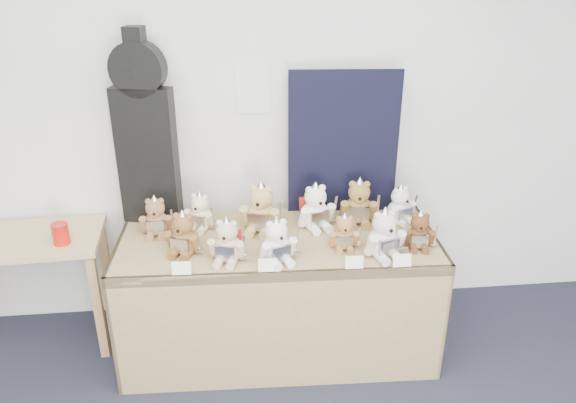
{
  "coord_description": "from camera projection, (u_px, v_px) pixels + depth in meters",
  "views": [
    {
      "loc": [
        -0.03,
        -0.82,
        2.29
      ],
      "look_at": [
        0.26,
        1.91,
        1.03
      ],
      "focal_mm": 35.0,
      "sensor_mm": 36.0,
      "label": 1
    }
  ],
  "objects": [
    {
      "name": "room_shell",
      "position": [
        253.0,
        89.0,
        3.33
      ],
      "size": [
        6.0,
        6.0,
        6.0
      ],
      "color": "white",
      "rests_on": "floor"
    },
    {
      "name": "display_table",
      "position": [
        279.0,
        269.0,
        3.22
      ],
      "size": [
        1.86,
        0.83,
        0.76
      ],
      "rotation": [
        0.0,
        0.0,
        -0.04
      ],
      "color": "olive",
      "rests_on": "floor"
    },
    {
      "name": "side_table",
      "position": [
        26.0,
        256.0,
        3.31
      ],
      "size": [
        0.92,
        0.54,
        0.74
      ],
      "rotation": [
        0.0,
        0.0,
        0.06
      ],
      "color": "tan",
      "rests_on": "floor"
    },
    {
      "name": "guitar_case",
      "position": [
        145.0,
        132.0,
        3.19
      ],
      "size": [
        0.36,
        0.18,
        1.14
      ],
      "rotation": [
        0.0,
        0.0,
        -0.25
      ],
      "color": "black",
      "rests_on": "display_table"
    },
    {
      "name": "navy_board",
      "position": [
        343.0,
        143.0,
        3.37
      ],
      "size": [
        0.66,
        0.07,
        0.89
      ],
      "primitive_type": "cube",
      "rotation": [
        0.0,
        0.0,
        -0.07
      ],
      "color": "black",
      "rests_on": "display_table"
    },
    {
      "name": "red_cup",
      "position": [
        61.0,
        234.0,
        3.17
      ],
      "size": [
        0.09,
        0.09,
        0.12
      ],
      "primitive_type": "cylinder",
      "color": "red",
      "rests_on": "side_table"
    },
    {
      "name": "teddy_front_far_left",
      "position": [
        183.0,
        235.0,
        3.01
      ],
      "size": [
        0.22,
        0.21,
        0.27
      ],
      "rotation": [
        0.0,
        0.0,
        -0.37
      ],
      "color": "brown",
      "rests_on": "display_table"
    },
    {
      "name": "teddy_front_left",
      "position": [
        227.0,
        242.0,
        2.94
      ],
      "size": [
        0.22,
        0.2,
        0.27
      ],
      "rotation": [
        0.0,
        0.0,
        -0.25
      ],
      "color": "#CDB291",
      "rests_on": "display_table"
    },
    {
      "name": "teddy_front_centre",
      "position": [
        277.0,
        243.0,
        2.93
      ],
      "size": [
        0.23,
        0.21,
        0.28
      ],
      "rotation": [
        0.0,
        0.0,
        0.31
      ],
      "color": "white",
      "rests_on": "display_table"
    },
    {
      "name": "teddy_front_right",
      "position": [
        344.0,
        234.0,
        3.07
      ],
      "size": [
        0.18,
        0.15,
        0.22
      ],
      "rotation": [
        0.0,
        0.0,
        -0.08
      ],
      "color": "#9E6A3C",
      "rests_on": "display_table"
    },
    {
      "name": "teddy_front_far_right",
      "position": [
        384.0,
        236.0,
        2.98
      ],
      "size": [
        0.25,
        0.22,
        0.3
      ],
      "rotation": [
        0.0,
        0.0,
        0.25
      ],
      "color": "silver",
      "rests_on": "display_table"
    },
    {
      "name": "teddy_front_end",
      "position": [
        419.0,
        232.0,
        3.08
      ],
      "size": [
        0.19,
        0.17,
        0.24
      ],
      "rotation": [
        0.0,
        0.0,
        -0.17
      ],
      "color": "brown",
      "rests_on": "display_table"
    },
    {
      "name": "teddy_back_left",
      "position": [
        200.0,
        213.0,
        3.28
      ],
      "size": [
        0.2,
        0.2,
        0.25
      ],
      "rotation": [
        0.0,
        0.0,
        -0.41
      ],
      "color": "beige",
      "rests_on": "display_table"
    },
    {
      "name": "teddy_back_centre_left",
      "position": [
        261.0,
        210.0,
        3.25
      ],
      "size": [
        0.27,
        0.25,
        0.33
      ],
      "rotation": [
        0.0,
        0.0,
        -0.34
      ],
      "color": "tan",
      "rests_on": "display_table"
    },
    {
      "name": "teddy_back_centre_right",
      "position": [
        316.0,
        209.0,
        3.29
      ],
      "size": [
        0.25,
        0.23,
        0.3
      ],
      "rotation": [
        0.0,
        0.0,
        0.27
      ],
      "color": "white",
      "rests_on": "display_table"
    },
    {
      "name": "teddy_back_right",
      "position": [
        359.0,
        204.0,
        3.35
      ],
      "size": [
        0.25,
        0.22,
        0.31
      ],
      "rotation": [
        0.0,
        0.0,
        -0.16
      ],
      "color": "olive",
      "rests_on": "display_table"
    },
    {
      "name": "teddy_back_end",
      "position": [
        400.0,
        206.0,
        3.36
      ],
      "size": [
        0.21,
        0.2,
        0.26
      ],
      "rotation": [
        0.0,
        0.0,
        0.46
      ],
      "color": "white",
      "rests_on": "display_table"
    },
    {
      "name": "teddy_back_far_left",
      "position": [
        156.0,
        218.0,
        3.22
      ],
      "size": [
        0.21,
        0.17,
        0.26
      ],
      "rotation": [
        0.0,
        0.0,
        -0.01
      ],
      "color": "#906343",
      "rests_on": "display_table"
    },
    {
      "name": "entry_card_a",
      "position": [
        181.0,
        268.0,
        2.84
      ],
      "size": [
        0.1,
        0.02,
        0.07
      ],
      "primitive_type": "cube",
      "rotation": [
        -0.24,
        0.0,
        -0.04
      ],
      "color": "white",
      "rests_on": "display_table"
    },
    {
      "name": "entry_card_b",
      "position": [
        268.0,
        265.0,
        2.87
      ],
      "size": [
        0.1,
        0.02,
        0.07
      ],
      "primitive_type": "cube",
      "rotation": [
        -0.24,
        0.0,
        -0.04
      ],
      "color": "white",
      "rests_on": "display_table"
    },
    {
      "name": "entry_card_c",
      "position": [
        354.0,
        262.0,
        2.9
      ],
      "size": [
        0.09,
        0.02,
        0.07
      ],
      "primitive_type": "cube",
      "rotation": [
        -0.24,
        0.0,
        -0.04
      ],
      "color": "white",
      "rests_on": "display_table"
    },
    {
      "name": "entry_card_d",
      "position": [
        402.0,
        260.0,
        2.91
      ],
      "size": [
        0.1,
        0.02,
        0.07
      ],
      "primitive_type": "cube",
      "rotation": [
        -0.24,
        0.0,
        -0.04
      ],
      "color": "white",
      "rests_on": "display_table"
    }
  ]
}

